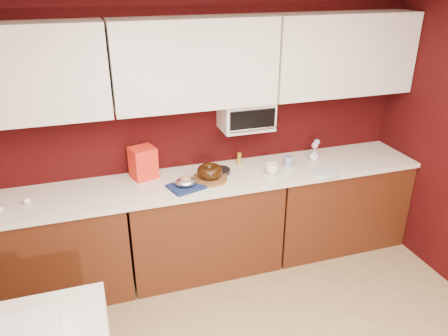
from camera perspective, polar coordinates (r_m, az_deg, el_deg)
wall_back at (r=3.88m, az=-4.18°, el=5.18°), size 4.00×0.02×2.50m
base_cabinet_left at (r=3.90m, az=-22.30°, el=-10.15°), size 1.31×0.58×0.86m
base_cabinet_center at (r=3.96m, az=-2.72°, el=-7.53°), size 1.31×0.58×0.86m
base_cabinet_right at (r=4.44m, az=14.16°, el=-4.53°), size 1.31×0.58×0.86m
countertop at (r=3.74m, az=-2.86°, el=-1.67°), size 4.00×0.62×0.04m
upper_cabinet_left at (r=3.50m, az=-25.91°, el=10.93°), size 1.31×0.33×0.70m
upper_cabinet_center at (r=3.57m, az=-3.82°, el=13.48°), size 1.31×0.33×0.70m
upper_cabinet_right at (r=4.09m, az=15.17°, el=14.14°), size 1.31×0.33×0.70m
toaster_oven at (r=3.83m, az=2.88°, el=6.95°), size 0.45×0.30×0.25m
toaster_oven_door at (r=3.69m, az=3.76°, el=6.23°), size 0.40×0.02×0.18m
toaster_oven_handle at (r=3.70m, az=3.81°, el=5.06°), size 0.42×0.02×0.02m
cake_base at (r=3.70m, az=-1.86°, el=-1.37°), size 0.34×0.34×0.03m
bundt_cake at (r=3.67m, az=-1.87°, el=-0.44°), size 0.28×0.28×0.09m
navy_towel at (r=3.58m, az=-4.99°, el=-2.44°), size 0.32×0.29×0.02m
foil_ham_nest at (r=3.56m, az=-5.01°, el=-1.80°), size 0.21×0.20×0.06m
roasted_ham at (r=3.55m, az=-5.03°, el=-1.44°), size 0.11×0.10×0.06m
pandoro_box at (r=3.76m, az=-10.51°, el=0.68°), size 0.24×0.23×0.27m
dark_pan at (r=3.83m, az=-0.55°, el=-0.37°), size 0.21×0.21×0.03m
coffee_mug at (r=3.83m, az=6.29°, el=0.03°), size 0.11×0.11×0.11m
blue_jar at (r=3.99m, az=8.41°, el=0.85°), size 0.08×0.08×0.09m
flower_vase at (r=4.15m, az=11.69°, el=1.76°), size 0.10×0.10×0.12m
flower_pink at (r=4.12m, az=11.79°, el=2.91°), size 0.06×0.06×0.06m
flower_blue at (r=4.14m, az=12.05°, el=3.33°), size 0.05×0.05×0.05m
china_plate at (r=3.94m, az=13.14°, el=-0.50°), size 0.28×0.28×0.01m
amber_bottle at (r=3.99m, az=2.00°, el=1.27°), size 0.05×0.05×0.11m
egg_left at (r=3.62m, az=-27.26°, el=-4.82°), size 0.06×0.05×0.04m
egg_right at (r=3.65m, az=-24.39°, el=-3.93°), size 0.06×0.05×0.04m
newspaper_stack at (r=2.61m, az=-24.11°, el=-19.26°), size 0.35×0.30×0.11m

